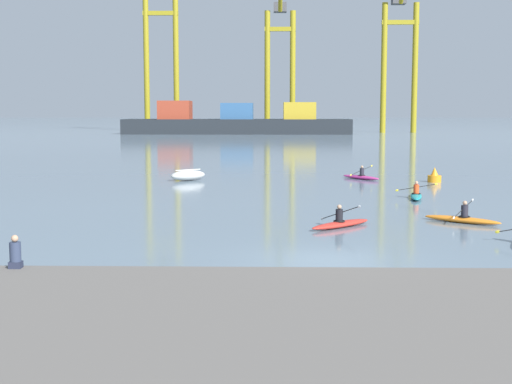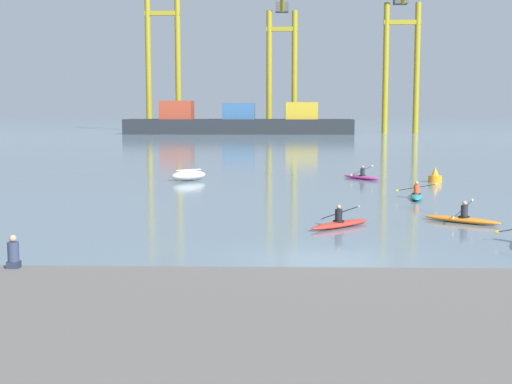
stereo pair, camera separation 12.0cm
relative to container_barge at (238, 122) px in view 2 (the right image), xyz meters
The scene contains 12 objects.
ground_plane 119.84m from the container_barge, 85.71° to the right, with size 800.00×800.00×0.00m, color slate.
container_barge is the anchor object (origin of this frame).
gantry_crane_west 28.18m from the container_barge, 141.44° to the left, with size 7.65×19.72×41.66m.
gantry_crane_west_mid 21.60m from the container_barge, 56.00° to the left, with size 6.64×15.16×35.83m.
gantry_crane_east_mid 37.81m from the container_barge, 12.98° to the left, with size 7.61×18.91×38.85m.
capsized_dinghy 93.62m from the container_barge, 89.13° to the right, with size 2.74×2.45×0.76m.
channel_buoy 96.01m from the container_barge, 79.18° to the right, with size 0.90×0.90×1.00m.
kayak_red 113.39m from the container_barge, 84.93° to the right, with size 2.88×2.77×1.05m.
kayak_magenta 93.34m from the container_barge, 81.77° to the right, with size 2.59×3.03×0.96m.
kayak_teal 104.25m from the container_barge, 81.69° to the right, with size 2.23×3.45×0.95m.
kayak_orange 112.64m from the container_barge, 82.16° to the right, with size 3.09×2.51×0.96m.
seated_onlooker 123.57m from the container_barge, 89.82° to the right, with size 0.32×0.30×0.90m.
Camera 2 is at (-1.60, -22.56, 4.83)m, focal length 50.15 mm.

